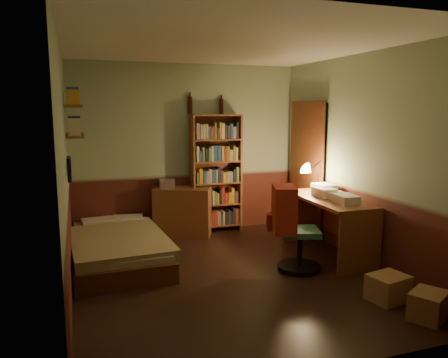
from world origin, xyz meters
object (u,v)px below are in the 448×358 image
object	(u,v)px
desk_lamp	(318,166)
cardboard_box_a	(428,306)
desk	(327,227)
bed	(118,237)
dresser	(183,212)
bookshelf	(216,174)
office_chair	(300,228)
cardboard_box_b	(388,288)
mini_stereo	(167,183)

from	to	relation	value
desk_lamp	cardboard_box_a	world-z (taller)	desk_lamp
desk	bed	bearing A→B (deg)	166.28
desk_lamp	bed	bearing A→B (deg)	157.37
dresser	bookshelf	distance (m)	0.79
bookshelf	office_chair	distance (m)	2.03
office_chair	cardboard_box_b	size ratio (longest dim) A/B	2.75
mini_stereo	office_chair	distance (m)	2.33
dresser	bookshelf	world-z (taller)	bookshelf
bookshelf	desk	bearing A→B (deg)	-57.07
desk_lamp	cardboard_box_b	world-z (taller)	desk_lamp
mini_stereo	cardboard_box_b	xyz separation A→B (m)	(1.64, -3.04, -0.67)
bed	desk	distance (m)	2.72
bed	mini_stereo	bearing A→B (deg)	47.28
mini_stereo	bookshelf	xyz separation A→B (m)	(0.78, -0.04, 0.12)
mini_stereo	cardboard_box_a	xyz separation A→B (m)	(1.71, -3.49, -0.67)
desk_lamp	cardboard_box_a	bearing A→B (deg)	-116.25
bed	office_chair	bearing A→B (deg)	-28.11
dresser	office_chair	xyz separation A→B (m)	(0.99, -1.85, 0.14)
bed	desk_lamp	distance (m)	2.93
mini_stereo	desk_lamp	xyz separation A→B (m)	(1.98, -1.05, 0.31)
bed	desk	world-z (taller)	desk
mini_stereo	desk_lamp	distance (m)	2.26
office_chair	desk	bearing A→B (deg)	49.42
dresser	office_chair	distance (m)	2.11
desk	desk_lamp	bearing A→B (deg)	73.78
dresser	bookshelf	xyz separation A→B (m)	(0.56, 0.08, 0.55)
desk	office_chair	bearing A→B (deg)	-148.05
bed	cardboard_box_a	bearing A→B (deg)	-45.88
office_chair	cardboard_box_b	xyz separation A→B (m)	(0.43, -1.06, -0.38)
bookshelf	cardboard_box_b	world-z (taller)	bookshelf
bookshelf	desk	distance (m)	1.96
desk_lamp	cardboard_box_b	bearing A→B (deg)	-119.80
office_chair	cardboard_box_a	xyz separation A→B (m)	(0.51, -1.51, -0.38)
bookshelf	desk	xyz separation A→B (m)	(1.02, -1.59, -0.53)
bed	dresser	xyz separation A→B (m)	(1.04, 0.80, 0.07)
desk_lamp	office_chair	size ratio (longest dim) A/B	0.67
bed	mini_stereo	xyz separation A→B (m)	(0.83, 0.92, 0.50)
office_chair	cardboard_box_b	world-z (taller)	office_chair
desk	cardboard_box_b	world-z (taller)	desk
office_chair	cardboard_box_b	distance (m)	1.20
dresser	cardboard_box_b	distance (m)	3.25
desk	desk_lamp	xyz separation A→B (m)	(0.18, 0.58, 0.73)
office_chair	bookshelf	bearing A→B (deg)	121.26
dresser	desk	size ratio (longest dim) A/B	0.58
bookshelf	cardboard_box_a	world-z (taller)	bookshelf
cardboard_box_a	cardboard_box_b	xyz separation A→B (m)	(-0.08, 0.45, 0.00)
bookshelf	office_chair	bearing A→B (deg)	-77.42
bed	cardboard_box_b	size ratio (longest dim) A/B	5.44
dresser	desk	distance (m)	2.19
office_chair	desk_lamp	bearing A→B (deg)	68.86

